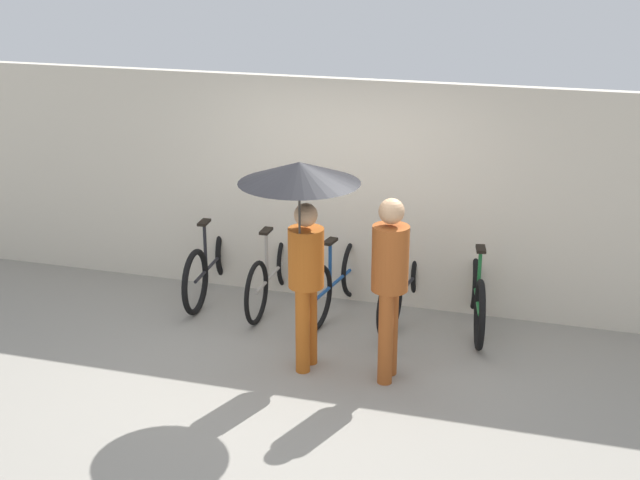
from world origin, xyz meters
The scene contains 9 objects.
ground_plane centered at (0.00, 0.00, 0.00)m, with size 30.00×30.00×0.00m, color gray.
back_wall centered at (0.00, 1.98, 1.19)m, with size 10.87×0.12×2.38m.
parked_bicycle_0 centered at (-1.44, 1.66, 0.36)m, with size 0.44×1.74×1.02m.
parked_bicycle_1 centered at (-0.72, 1.62, 0.35)m, with size 0.44×1.71×0.97m.
parked_bicycle_2 centered at (0.00, 1.59, 0.36)m, with size 0.44×1.67×0.99m.
parked_bicycle_3 centered at (0.72, 1.69, 0.37)m, with size 0.44×1.77×1.06m.
parked_bicycle_4 centered at (1.43, 1.64, 0.36)m, with size 0.49×1.63×1.04m.
pedestrian_leading centered at (0.07, 0.21, 1.57)m, with size 1.04×1.04×1.97m.
pedestrian_center centered at (0.83, 0.31, 0.98)m, with size 0.32×0.32×1.67m.
Camera 1 is at (2.31, -6.68, 3.80)m, focal length 50.00 mm.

